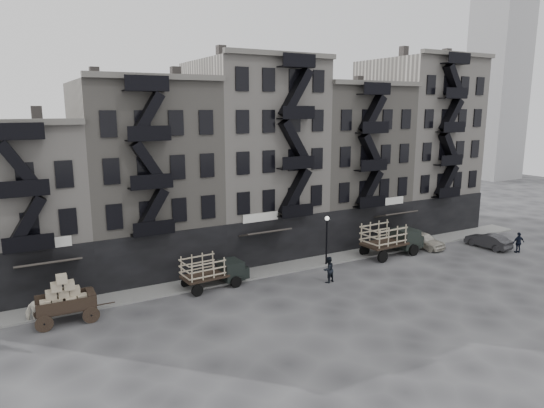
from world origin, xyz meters
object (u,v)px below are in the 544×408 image
stake_truck_west (213,269)px  stake_truck_east (392,237)px  car_far (488,241)px  policeman (519,243)px  horse (43,307)px  car_east (423,240)px  wagon (63,295)px  pedestrian_mid (328,270)px

stake_truck_west → stake_truck_east: (16.98, -0.42, 0.31)m
car_far → policeman: bearing=109.2°
horse → car_east: size_ratio=0.46×
horse → car_far: bearing=-103.1°
policeman → wagon: bearing=10.2°
stake_truck_east → car_far: stake_truck_east is taller
horse → car_east: bearing=-98.5°
horse → pedestrian_mid: size_ratio=0.99×
pedestrian_mid → car_east: bearing=-177.7°
stake_truck_west → wagon: bearing=-178.5°
wagon → car_east: bearing=2.8°
stake_truck_east → policeman: stake_truck_east is taller
wagon → car_east: wagon is taller
horse → stake_truck_west: (11.44, 0.01, 0.58)m
policeman → horse: bearing=9.0°
stake_truck_east → policeman: size_ratio=3.20×
stake_truck_west → policeman: (27.68, -5.51, -0.47)m
stake_truck_east → pedestrian_mid: 9.43m
car_east → stake_truck_west: bearing=173.0°
wagon → policeman: wagon is taller
stake_truck_west → stake_truck_east: bearing=-5.4°
stake_truck_west → policeman: stake_truck_west is taller
wagon → stake_truck_east: wagon is taller
car_far → pedestrian_mid: size_ratio=2.11×
car_far → wagon: bearing=-7.2°
stake_truck_east → pedestrian_mid: stake_truck_east is taller
stake_truck_east → pedestrian_mid: (-8.96, -2.86, -0.72)m
wagon → car_far: (36.98, -2.11, -1.07)m
car_far → car_east: bearing=-34.0°
horse → stake_truck_east: bearing=-99.3°
pedestrian_mid → policeman: 19.79m
pedestrian_mid → policeman: size_ratio=1.05×
car_east → pedestrian_mid: size_ratio=2.17×
car_east → pedestrian_mid: (-13.29, -3.26, 0.26)m
horse → pedestrian_mid: bearing=-108.0°
horse → stake_truck_west: 11.46m
pedestrian_mid → policeman: bearing=162.0°
horse → stake_truck_west: bearing=-98.4°
stake_truck_west → car_far: 26.85m
stake_truck_east → wagon: bearing=179.0°
stake_truck_east → pedestrian_mid: size_ratio=3.04×
stake_truck_west → policeman: size_ratio=2.66×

